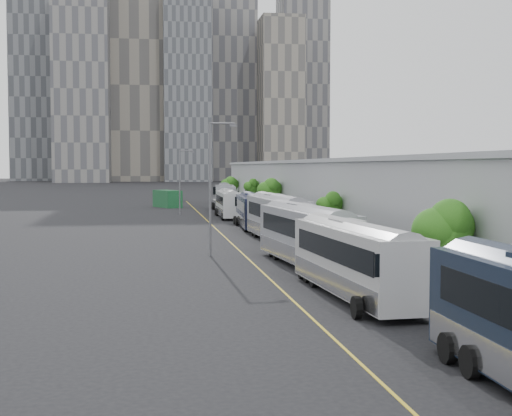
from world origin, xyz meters
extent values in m
cube|color=gray|center=(9.00, 55.00, 0.06)|extent=(10.00, 170.00, 0.12)
cube|color=gold|center=(-1.50, 55.00, 0.01)|extent=(0.12, 160.00, 0.02)
cube|color=gray|center=(13.00, 55.00, 3.40)|extent=(12.00, 160.00, 6.80)
cube|color=gray|center=(13.00, 55.00, 5.85)|extent=(12.45, 160.40, 2.57)
cube|color=gray|center=(7.10, 55.00, 7.00)|extent=(0.30, 160.00, 0.40)
cube|color=slate|center=(-35.00, 300.00, 47.50)|extent=(22.00, 22.00, 95.00)
cube|color=gray|center=(-12.00, 320.00, 60.00)|extent=(26.00, 24.00, 120.00)
cube|color=slate|center=(8.00, 310.00, 40.00)|extent=(20.00, 20.00, 80.00)
cube|color=slate|center=(28.00, 330.00, 52.50)|extent=(24.00, 24.00, 105.00)
cube|color=gray|center=(48.00, 305.00, 35.00)|extent=(18.00, 18.00, 70.00)
cube|color=slate|center=(-55.00, 340.00, 55.00)|extent=(28.00, 26.00, 110.00)
cube|color=slate|center=(65.00, 340.00, 45.00)|extent=(22.00, 22.00, 90.00)
cube|color=#B3B3B5|center=(1.64, 35.28, 1.92)|extent=(3.36, 13.09, 3.14)
cube|color=black|center=(1.64, 35.08, 2.48)|extent=(3.32, 11.54, 1.07)
cube|color=silver|center=(1.64, 35.28, 0.91)|extent=(3.38, 12.83, 1.00)
cube|color=#B3B3B5|center=(1.64, 36.78, 3.64)|extent=(1.42, 2.27, 0.30)
cube|color=gray|center=(1.72, 46.62, 2.03)|extent=(3.91, 13.90, 3.32)
cube|color=black|center=(1.72, 46.41, 2.63)|extent=(3.83, 12.27, 1.13)
cube|color=silver|center=(1.72, 46.62, 0.97)|extent=(3.93, 13.63, 1.06)
cube|color=gray|center=(1.72, 48.20, 3.85)|extent=(1.57, 2.43, 0.32)
cube|color=#94959D|center=(2.65, 62.12, 2.05)|extent=(3.45, 13.96, 3.35)
cube|color=black|center=(2.65, 61.90, 2.65)|extent=(3.43, 12.30, 1.14)
cube|color=silver|center=(2.65, 62.12, 0.98)|extent=(3.48, 13.69, 1.07)
cube|color=#94959D|center=(2.65, 63.71, 3.89)|extent=(1.50, 2.41, 0.32)
cube|color=black|center=(2.36, 75.75, 1.84)|extent=(3.13, 12.55, 3.01)
cube|color=black|center=(2.36, 75.56, 2.38)|extent=(3.11, 11.06, 1.02)
cube|color=silver|center=(2.36, 75.75, 0.88)|extent=(3.16, 12.31, 0.96)
cube|color=black|center=(2.36, 77.18, 3.49)|extent=(1.35, 2.17, 0.29)
cube|color=silver|center=(1.62, 91.18, 1.79)|extent=(2.63, 12.14, 2.93)
cube|color=black|center=(1.62, 91.00, 2.32)|extent=(2.67, 10.69, 1.00)
cube|color=silver|center=(1.62, 91.18, 0.85)|extent=(2.67, 11.90, 0.94)
cube|color=silver|center=(1.62, 92.58, 3.40)|extent=(1.25, 2.07, 0.28)
cube|color=gray|center=(2.54, 104.16, 2.02)|extent=(3.91, 13.81, 3.30)
cube|color=black|center=(2.54, 103.95, 2.61)|extent=(3.83, 12.19, 1.12)
cube|color=silver|center=(2.54, 104.16, 0.96)|extent=(3.93, 13.55, 1.06)
cube|color=gray|center=(2.54, 105.73, 3.83)|extent=(1.56, 2.42, 0.31)
cylinder|color=black|center=(5.37, 33.58, 1.69)|extent=(0.18, 0.18, 3.37)
sphere|color=#216216|center=(5.37, 33.58, 3.52)|extent=(2.87, 2.87, 2.87)
cylinder|color=black|center=(5.91, 57.11, 1.64)|extent=(0.18, 0.18, 3.29)
sphere|color=#216216|center=(5.91, 57.11, 3.28)|extent=(1.78, 1.78, 1.78)
cylinder|color=black|center=(5.49, 83.54, 1.83)|extent=(0.18, 0.18, 3.65)
sphere|color=#216216|center=(5.49, 83.54, 3.74)|extent=(2.61, 2.61, 2.61)
cylinder|color=black|center=(5.92, 101.08, 1.80)|extent=(0.18, 0.18, 3.61)
sphere|color=#216216|center=(5.92, 101.08, 3.57)|extent=(1.76, 1.76, 1.76)
cylinder|color=black|center=(5.36, 124.13, 1.58)|extent=(0.18, 0.18, 3.16)
sphere|color=#216216|center=(5.36, 124.13, 3.32)|extent=(2.79, 2.79, 2.79)
cylinder|color=#59595E|center=(-3.98, 52.91, 4.84)|extent=(0.18, 0.18, 9.69)
cylinder|color=#59595E|center=(-3.08, 52.91, 9.59)|extent=(1.80, 0.14, 0.14)
cube|color=#59595E|center=(-2.28, 52.91, 9.44)|extent=(0.50, 0.22, 0.18)
cylinder|color=#59595E|center=(-4.30, 97.32, 4.34)|extent=(0.18, 0.18, 8.69)
cylinder|color=#59595E|center=(-3.40, 97.32, 8.59)|extent=(1.80, 0.14, 0.14)
cube|color=#59595E|center=(-2.60, 97.32, 8.44)|extent=(0.50, 0.22, 0.18)
cube|color=#174A27|center=(-5.50, 115.16, 1.36)|extent=(4.61, 6.32, 2.72)
imported|color=black|center=(-3.77, 134.68, 0.79)|extent=(3.02, 5.85, 1.58)
camera|label=1|loc=(-8.33, 1.60, 6.50)|focal=50.00mm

